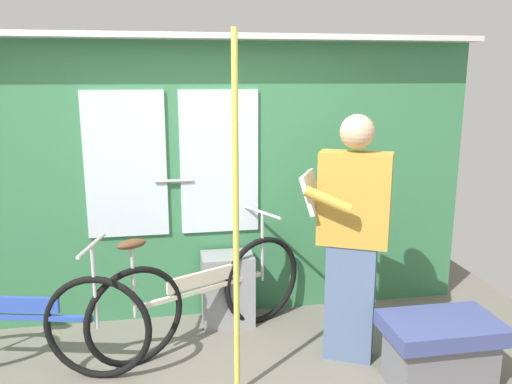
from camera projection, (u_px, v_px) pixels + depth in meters
name	position (u px, v px, depth m)	size (l,w,h in m)	color
train_door_wall	(199.00, 175.00, 4.03)	(4.32, 0.28, 2.19)	#387A4C
bicycle_near_door	(203.00, 294.00, 3.73)	(1.58, 0.85, 0.90)	black
bicycle_leaning_behind	(14.00, 322.00, 3.31)	(1.72, 0.56, 0.91)	black
passenger_reading_newspaper	(351.00, 234.00, 3.43)	(0.62, 0.57, 1.67)	slate
trash_bin_by_wall	(228.00, 289.00, 4.06)	(0.39, 0.28, 0.56)	gray
handrail_pole	(236.00, 224.00, 2.96)	(0.04, 0.04, 2.15)	#C6C14C
bench_seat_corner	(440.00, 351.00, 3.22)	(0.70, 0.44, 0.45)	#3D477F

